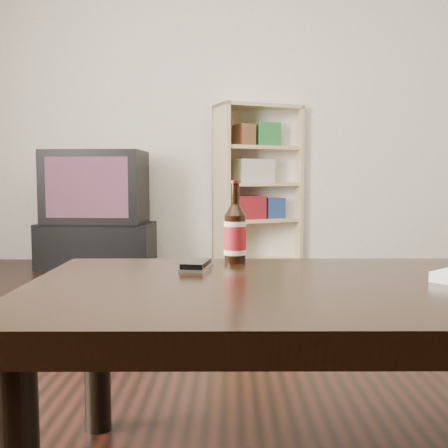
{
  "coord_description": "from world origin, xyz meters",
  "views": [
    {
      "loc": [
        -0.08,
        -1.44,
        0.68
      ],
      "look_at": [
        -0.1,
        -0.04,
        0.56
      ],
      "focal_mm": 42.0,
      "sensor_mm": 36.0,
      "label": 1
    }
  ],
  "objects_px": {
    "coffee_table": "(310,311)",
    "beer_bottle": "(235,234)",
    "bookshelf": "(256,181)",
    "tv_stand": "(97,245)",
    "phone": "(196,265)",
    "tv": "(96,187)"
  },
  "relations": [
    {
      "from": "tv_stand",
      "to": "bookshelf",
      "type": "bearing_deg",
      "value": 16.46
    },
    {
      "from": "coffee_table",
      "to": "phone",
      "type": "height_order",
      "value": "phone"
    },
    {
      "from": "tv",
      "to": "bookshelf",
      "type": "bearing_deg",
      "value": 16.52
    },
    {
      "from": "tv_stand",
      "to": "bookshelf",
      "type": "distance_m",
      "value": 1.39
    },
    {
      "from": "coffee_table",
      "to": "beer_bottle",
      "type": "relative_size",
      "value": 5.61
    },
    {
      "from": "tv_stand",
      "to": "beer_bottle",
      "type": "bearing_deg",
      "value": -66.05
    },
    {
      "from": "beer_bottle",
      "to": "phone",
      "type": "relative_size",
      "value": 1.75
    },
    {
      "from": "tv_stand",
      "to": "coffee_table",
      "type": "relative_size",
      "value": 0.7
    },
    {
      "from": "tv",
      "to": "beer_bottle",
      "type": "bearing_deg",
      "value": -66.04
    },
    {
      "from": "bookshelf",
      "to": "coffee_table",
      "type": "xyz_separation_m",
      "value": [
        -0.03,
        -3.27,
        -0.27
      ]
    },
    {
      "from": "tv_stand",
      "to": "phone",
      "type": "distance_m",
      "value": 2.95
    },
    {
      "from": "tv_stand",
      "to": "beer_bottle",
      "type": "relative_size",
      "value": 3.93
    },
    {
      "from": "tv_stand",
      "to": "tv",
      "type": "bearing_deg",
      "value": -90.0
    },
    {
      "from": "beer_bottle",
      "to": "tv_stand",
      "type": "bearing_deg",
      "value": 111.78
    },
    {
      "from": "tv_stand",
      "to": "tv",
      "type": "relative_size",
      "value": 1.14
    },
    {
      "from": "bookshelf",
      "to": "coffee_table",
      "type": "relative_size",
      "value": 1.04
    },
    {
      "from": "tv_stand",
      "to": "phone",
      "type": "height_order",
      "value": "phone"
    },
    {
      "from": "coffee_table",
      "to": "bookshelf",
      "type": "bearing_deg",
      "value": 89.46
    },
    {
      "from": "tv_stand",
      "to": "phone",
      "type": "xyz_separation_m",
      "value": [
        0.97,
        -2.77,
        0.3
      ]
    },
    {
      "from": "bookshelf",
      "to": "coffee_table",
      "type": "bearing_deg",
      "value": -114.7
    },
    {
      "from": "phone",
      "to": "tv_stand",
      "type": "bearing_deg",
      "value": 118.41
    },
    {
      "from": "beer_bottle",
      "to": "phone",
      "type": "xyz_separation_m",
      "value": [
        -0.1,
        -0.11,
        -0.07
      ]
    }
  ]
}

